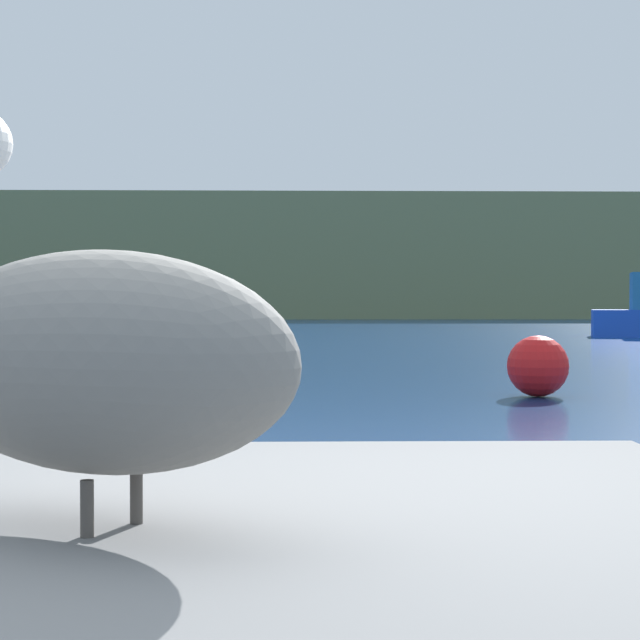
{
  "coord_description": "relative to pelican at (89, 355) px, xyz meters",
  "views": [
    {
      "loc": [
        0.33,
        -3.17,
        1.2
      ],
      "look_at": [
        0.96,
        22.06,
        0.75
      ],
      "focal_mm": 59.71,
      "sensor_mm": 36.0,
      "label": 1
    }
  ],
  "objects": [
    {
      "name": "mooring_buoy",
      "position": [
        3.52,
        10.76,
        -0.69
      ],
      "size": [
        0.77,
        0.77,
        0.77
      ],
      "primitive_type": "sphere",
      "color": "red",
      "rests_on": "ground"
    },
    {
      "name": "pelican",
      "position": [
        0.0,
        0.0,
        0.0
      ],
      "size": [
        1.31,
        0.97,
        0.99
      ],
      "rotation": [
        0.0,
        0.0,
        2.59
      ],
      "color": "gray",
      "rests_on": "pier_dock"
    },
    {
      "name": "hillside_backdrop",
      "position": [
        0.13,
        73.59,
        3.17
      ],
      "size": [
        140.0,
        12.01,
        8.49
      ],
      "primitive_type": "cube",
      "color": "#6B7A51",
      "rests_on": "ground"
    }
  ]
}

